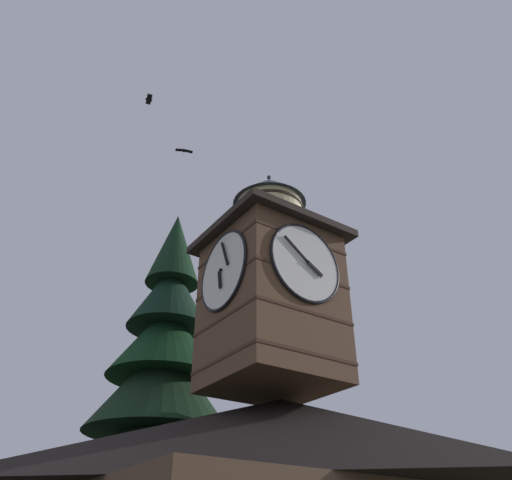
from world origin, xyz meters
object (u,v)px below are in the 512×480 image
object	(u,v)px
moon	(219,437)
flying_bird_high	(184,151)
flying_bird_low	(149,100)
clock_tower	(271,285)
pine_tree_behind	(158,422)

from	to	relation	value
moon	flying_bird_high	bearing A→B (deg)	57.30
moon	flying_bird_low	distance (m)	42.47
moon	flying_bird_high	xyz separation A→B (m)	(22.23, 34.63, 2.94)
moon	flying_bird_low	xyz separation A→B (m)	(23.99, 34.73, 4.67)
clock_tower	flying_bird_high	world-z (taller)	flying_bird_high
flying_bird_high	flying_bird_low	size ratio (longest dim) A/B	1.19
moon	flying_bird_low	size ratio (longest dim) A/B	3.04
flying_bird_low	flying_bird_high	bearing A→B (deg)	-176.79
pine_tree_behind	flying_bird_low	size ratio (longest dim) A/B	26.68
clock_tower	flying_bird_high	size ratio (longest dim) A/B	11.87
clock_tower	flying_bird_high	xyz separation A→B (m)	(2.64, -2.05, 6.06)
moon	flying_bird_high	world-z (taller)	flying_bird_high
clock_tower	flying_bird_low	bearing A→B (deg)	-23.99
clock_tower	moon	xyz separation A→B (m)	(-19.59, -36.69, 3.11)
clock_tower	flying_bird_low	xyz separation A→B (m)	(4.40, -1.96, 7.78)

